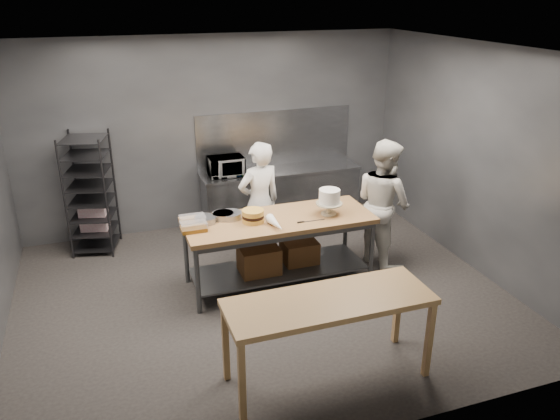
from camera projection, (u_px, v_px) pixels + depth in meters
name	position (u px, v px, depth m)	size (l,w,h in m)	color
ground	(263.00, 296.00, 6.91)	(6.00, 6.00, 0.00)	black
back_wall	(214.00, 134.00, 8.53)	(6.00, 0.04, 3.00)	#4C4F54
work_table	(278.00, 243.00, 7.03)	(2.40, 0.90, 0.92)	brown
near_counter	(329.00, 307.00, 5.17)	(2.00, 0.70, 0.90)	olive
back_counter	(281.00, 196.00, 8.95)	(2.60, 0.60, 0.90)	slate
splashback_panel	(275.00, 138.00, 8.87)	(2.60, 0.02, 0.90)	slate
speed_rack	(91.00, 195.00, 7.84)	(0.74, 0.78, 1.75)	black
chef_behind	(259.00, 203.00, 7.52)	(0.63, 0.41, 1.73)	white
chef_right	(383.00, 203.00, 7.46)	(0.86, 0.67, 1.78)	silver
microwave	(226.00, 166.00, 8.45)	(0.54, 0.37, 0.30)	black
frosted_cake_stand	(329.00, 198.00, 6.92)	(0.34, 0.34, 0.34)	#C0B699
layer_cake	(253.00, 216.00, 6.75)	(0.27, 0.27, 0.16)	gold
cake_pans	(221.00, 216.00, 6.84)	(0.60, 0.32, 0.07)	gray
piping_bag	(276.00, 224.00, 6.58)	(0.12, 0.12, 0.38)	white
offset_spatula	(307.00, 221.00, 6.78)	(0.36, 0.02, 0.02)	slate
pastry_clamshells	(193.00, 223.00, 6.60)	(0.33, 0.40, 0.11)	#98641E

